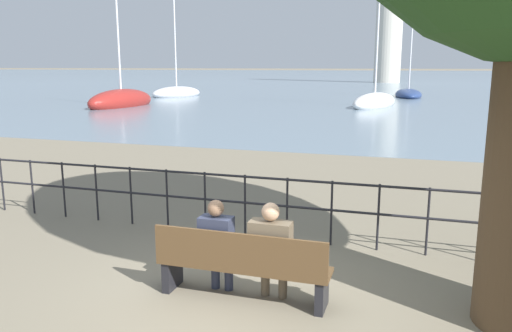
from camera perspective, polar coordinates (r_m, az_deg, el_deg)
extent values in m
plane|color=#7A705B|center=(6.36, -1.41, -14.81)|extent=(1000.00, 1000.00, 0.00)
cube|color=slate|center=(165.80, 17.24, 9.92)|extent=(600.00, 300.00, 0.01)
cube|color=brown|center=(6.18, -1.43, -11.27)|extent=(2.13, 0.45, 0.05)
cube|color=brown|center=(5.91, -2.10, -9.76)|extent=(2.13, 0.04, 0.45)
cube|color=black|center=(6.63, -9.53, -11.94)|extent=(0.10, 0.41, 0.40)
cube|color=black|center=(6.05, 7.54, -14.21)|extent=(0.10, 0.41, 0.40)
cylinder|color=#2D3347|center=(6.54, -4.65, -11.91)|extent=(0.11, 0.11, 0.45)
cylinder|color=#2D3347|center=(6.47, -3.13, -12.13)|extent=(0.11, 0.11, 0.45)
cube|color=#2D3347|center=(6.33, -4.22, -10.03)|extent=(0.34, 0.26, 0.14)
cube|color=#2D3347|center=(6.17, -4.56, -8.32)|extent=(0.40, 0.24, 0.56)
sphere|color=#846047|center=(6.05, -4.62, -4.83)|extent=(0.20, 0.20, 0.20)
cylinder|color=brown|center=(6.33, 1.08, -12.67)|extent=(0.11, 0.11, 0.45)
cylinder|color=brown|center=(6.28, 3.09, -12.91)|extent=(0.11, 0.11, 0.45)
cube|color=brown|center=(6.12, 1.88, -10.76)|extent=(0.42, 0.26, 0.14)
cube|color=brown|center=(5.95, 1.66, -8.97)|extent=(0.50, 0.24, 0.57)
sphere|color=tan|center=(5.83, 1.68, -5.25)|extent=(0.21, 0.21, 0.21)
cylinder|color=black|center=(10.97, -27.01, -1.88)|extent=(0.04, 0.04, 1.05)
cylinder|color=black|center=(10.48, -24.20, -2.20)|extent=(0.04, 0.04, 1.05)
cylinder|color=black|center=(10.02, -21.12, -2.55)|extent=(0.04, 0.04, 1.05)
cylinder|color=black|center=(9.60, -17.76, -2.92)|extent=(0.04, 0.04, 1.05)
cylinder|color=black|center=(9.21, -14.09, -3.31)|extent=(0.04, 0.04, 1.05)
cylinder|color=black|center=(8.86, -10.12, -3.72)|extent=(0.04, 0.04, 1.05)
cylinder|color=black|center=(8.55, -5.84, -4.14)|extent=(0.04, 0.04, 1.05)
cylinder|color=black|center=(8.30, -1.26, -4.56)|extent=(0.04, 0.04, 1.05)
cylinder|color=black|center=(8.11, 3.57, -4.98)|extent=(0.04, 0.04, 1.05)
cylinder|color=black|center=(7.97, 8.61, -5.37)|extent=(0.04, 0.04, 1.05)
cylinder|color=black|center=(7.90, 13.79, -5.73)|extent=(0.04, 0.04, 1.05)
cylinder|color=black|center=(7.89, 19.03, -6.05)|extent=(0.04, 0.04, 1.05)
cylinder|color=black|center=(7.95, 24.24, -6.32)|extent=(0.04, 0.04, 1.05)
cylinder|color=black|center=(7.98, 3.62, -1.57)|extent=(12.94, 0.04, 0.04)
cylinder|color=black|center=(8.09, 3.58, -4.62)|extent=(12.94, 0.04, 0.04)
ellipsoid|color=maroon|center=(36.48, -15.12, 7.13)|extent=(2.52, 6.85, 1.73)
cylinder|color=silver|center=(36.51, -15.57, 15.53)|extent=(0.14, 0.14, 9.66)
ellipsoid|color=silver|center=(47.63, -9.05, 8.19)|extent=(4.16, 6.05, 1.32)
cylinder|color=silver|center=(47.70, -9.29, 15.54)|extent=(0.14, 0.14, 11.44)
ellipsoid|color=navy|center=(48.33, 17.01, 7.82)|extent=(2.89, 7.32, 1.03)
cylinder|color=silver|center=(48.27, 17.27, 12.25)|extent=(0.14, 0.14, 6.87)
ellipsoid|color=white|center=(36.16, 13.40, 7.07)|extent=(3.52, 6.88, 1.38)
cylinder|color=silver|center=(36.20, 13.82, 15.88)|extent=(0.14, 0.14, 10.30)
cylinder|color=beige|center=(88.68, 15.04, 16.36)|extent=(4.38, 4.38, 22.14)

